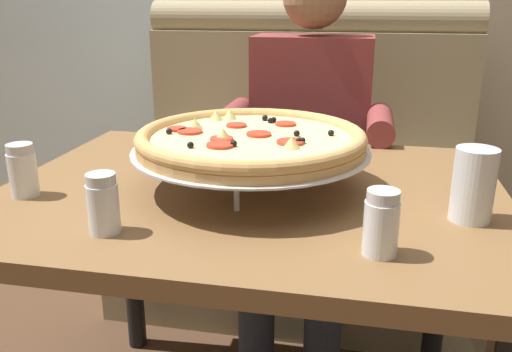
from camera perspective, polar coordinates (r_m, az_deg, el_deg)
name	(u,v)px	position (r m, az deg, el deg)	size (l,w,h in m)	color
booth_bench	(299,193)	(2.15, 4.60, -1.80)	(1.33, 0.78, 1.13)	#998966
dining_table	(252,227)	(1.23, -0.46, -5.43)	(1.10, 0.86, 0.74)	brown
diner_main	(308,133)	(1.80, 5.52, 4.54)	(0.54, 0.64, 1.27)	#2D3342
pizza	(248,141)	(1.16, -0.81, 3.80)	(0.52, 0.52, 0.14)	silver
shaker_oregano	(381,228)	(0.90, 13.16, -5.38)	(0.06, 0.06, 0.11)	white
shaker_pepper_flakes	(23,174)	(1.23, -23.56, 0.19)	(0.06, 0.06, 0.11)	white
shaker_parmesan	(103,208)	(0.99, -15.94, -3.25)	(0.06, 0.06, 0.11)	white
drinking_glass	(473,189)	(1.08, 22.10, -1.25)	(0.08, 0.08, 0.14)	silver
patio_chair	(157,98)	(3.54, -10.54, 8.14)	(0.40, 0.40, 0.86)	black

